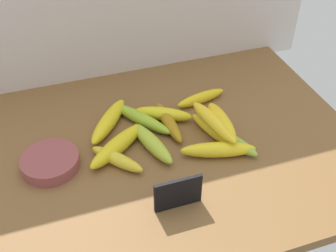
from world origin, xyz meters
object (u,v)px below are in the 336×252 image
at_px(banana_6, 218,133).
at_px(banana_2, 169,122).
at_px(banana_8, 117,159).
at_px(banana_3, 218,150).
at_px(chalkboard_sign, 179,194).
at_px(banana_9, 163,114).
at_px(banana_10, 201,98).
at_px(banana_11, 222,121).
at_px(banana_0, 151,144).
at_px(banana_4, 109,121).
at_px(banana_12, 214,122).
at_px(banana_1, 117,146).
at_px(banana_5, 141,118).
at_px(fruit_bowl, 50,162).
at_px(banana_7, 232,141).

bearing_deg(banana_6, banana_2, 141.72).
bearing_deg(banana_8, banana_2, 29.54).
xyz_separation_m(banana_3, banana_8, (-0.25, 0.05, -0.00)).
distance_m(chalkboard_sign, banana_9, 0.31).
bearing_deg(banana_10, chalkboard_sign, -119.11).
height_order(banana_8, banana_11, banana_11).
bearing_deg(banana_0, chalkboard_sign, -87.94).
xyz_separation_m(banana_4, banana_6, (0.26, -0.14, -0.00)).
relative_size(banana_4, banana_12, 1.04).
relative_size(chalkboard_sign, banana_8, 0.71).
bearing_deg(banana_6, banana_12, 142.35).
bearing_deg(banana_1, chalkboard_sign, -67.12).
bearing_deg(banana_0, banana_9, 57.74).
height_order(banana_0, banana_4, banana_4).
distance_m(banana_9, banana_11, 0.17).
distance_m(banana_0, banana_2, 0.10).
bearing_deg(banana_5, banana_12, -35.62).
height_order(fruit_bowl, banana_8, banana_8).
height_order(banana_1, banana_11, banana_11).
xyz_separation_m(banana_4, banana_10, (0.28, 0.02, -0.00)).
bearing_deg(banana_5, banana_1, -133.71).
bearing_deg(banana_12, banana_11, -18.64).
distance_m(banana_3, banana_5, 0.24).
bearing_deg(banana_7, banana_2, 136.46).
bearing_deg(banana_4, banana_9, -5.85).
xyz_separation_m(fruit_bowl, banana_7, (0.46, -0.07, 0.00)).
relative_size(banana_8, banana_11, 0.99).
bearing_deg(banana_2, banana_10, 31.28).
bearing_deg(banana_4, banana_3, -39.99).
distance_m(banana_5, banana_8, 0.17).
distance_m(banana_8, banana_9, 0.21).
xyz_separation_m(banana_4, banana_5, (0.09, -0.01, -0.00)).
bearing_deg(banana_0, banana_4, 123.39).
distance_m(fruit_bowl, banana_10, 0.47).
bearing_deg(banana_8, banana_12, 3.76).
bearing_deg(banana_8, banana_10, 30.30).
xyz_separation_m(banana_0, banana_2, (0.07, 0.07, -0.00)).
bearing_deg(banana_4, banana_7, -31.73).
relative_size(banana_8, banana_10, 0.98).
distance_m(banana_1, banana_4, 0.11).
bearing_deg(banana_8, banana_6, 2.01).
height_order(banana_5, banana_11, banana_11).
relative_size(banana_3, banana_5, 0.92).
bearing_deg(banana_8, banana_5, 53.39).
height_order(fruit_bowl, banana_0, banana_0).
distance_m(banana_6, banana_10, 0.16).
relative_size(banana_10, banana_12, 0.84).
bearing_deg(banana_2, banana_1, -161.34).
relative_size(banana_9, banana_10, 1.03).
distance_m(fruit_bowl, banana_7, 0.46).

